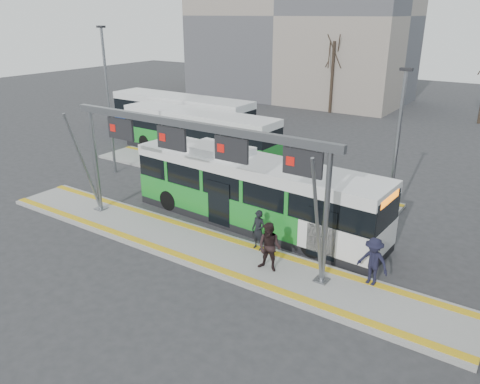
% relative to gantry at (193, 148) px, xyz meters
% --- Properties ---
extents(ground, '(120.00, 120.00, 0.00)m').
position_rel_gantry_xyz_m(ground, '(0.35, -0.25, -4.30)').
color(ground, '#2D2D30').
rests_on(ground, ground).
extents(platform_main, '(22.00, 3.00, 0.15)m').
position_rel_gantry_xyz_m(platform_main, '(0.35, -0.25, -4.22)').
color(platform_main, gray).
rests_on(platform_main, ground).
extents(platform_second, '(20.00, 3.00, 0.15)m').
position_rel_gantry_xyz_m(platform_second, '(-3.65, 7.75, -4.22)').
color(platform_second, gray).
rests_on(platform_second, ground).
extents(tactile_main, '(22.00, 2.65, 0.02)m').
position_rel_gantry_xyz_m(tactile_main, '(0.35, -0.25, -4.14)').
color(tactile_main, gold).
rests_on(tactile_main, platform_main).
extents(tactile_second, '(20.00, 0.35, 0.02)m').
position_rel_gantry_xyz_m(tactile_second, '(-3.65, 8.90, -4.14)').
color(tactile_second, gold).
rests_on(tactile_second, platform_second).
extents(gantry, '(13.00, 1.68, 5.20)m').
position_rel_gantry_xyz_m(gantry, '(0.00, 0.00, 0.00)').
color(gantry, slate).
rests_on(gantry, platform_main).
extents(apartment_block, '(24.50, 12.50, 18.40)m').
position_rel_gantry_xyz_m(apartment_block, '(-13.65, 35.75, 4.91)').
color(apartment_block, gray).
rests_on(apartment_block, ground).
extents(hero_bus, '(12.64, 3.31, 3.44)m').
position_rel_gantry_xyz_m(hero_bus, '(0.92, 3.13, -2.72)').
color(hero_bus, black).
rests_on(hero_bus, ground).
extents(bg_bus_green, '(12.07, 2.79, 3.01)m').
position_rel_gantry_xyz_m(bg_bus_green, '(-8.47, 10.85, -2.82)').
color(bg_bus_green, black).
rests_on(bg_bus_green, ground).
extents(bg_bus_blue, '(12.36, 2.78, 3.22)m').
position_rel_gantry_xyz_m(bg_bus_blue, '(-12.71, 13.95, -2.71)').
color(bg_bus_blue, black).
rests_on(bg_bus_blue, ground).
extents(passenger_a, '(0.67, 0.48, 1.72)m').
position_rel_gantry_xyz_m(passenger_a, '(2.61, 0.85, -3.29)').
color(passenger_a, black).
rests_on(passenger_a, platform_main).
extents(passenger_b, '(1.00, 0.82, 1.93)m').
position_rel_gantry_xyz_m(passenger_b, '(3.85, -0.36, -3.18)').
color(passenger_b, black).
rests_on(passenger_b, platform_main).
extents(passenger_c, '(1.28, 0.86, 1.83)m').
position_rel_gantry_xyz_m(passenger_c, '(7.41, 0.85, -3.24)').
color(passenger_c, black).
rests_on(passenger_c, platform_main).
extents(tree_left, '(1.40, 1.40, 7.71)m').
position_rel_gantry_xyz_m(tree_left, '(-6.82, 29.56, 1.55)').
color(tree_left, '#382B21').
rests_on(tree_left, ground).
extents(tree_far, '(1.40, 1.40, 7.72)m').
position_rel_gantry_xyz_m(tree_far, '(-24.63, 30.69, 1.55)').
color(tree_far, '#382B21').
rests_on(tree_far, ground).
extents(lamp_west, '(0.50, 0.25, 8.66)m').
position_rel_gantry_xyz_m(lamp_west, '(-10.28, 4.72, 0.27)').
color(lamp_west, slate).
rests_on(lamp_west, ground).
extents(lamp_east, '(0.50, 0.25, 7.27)m').
position_rel_gantry_xyz_m(lamp_east, '(6.43, 5.81, -0.43)').
color(lamp_east, slate).
rests_on(lamp_east, ground).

